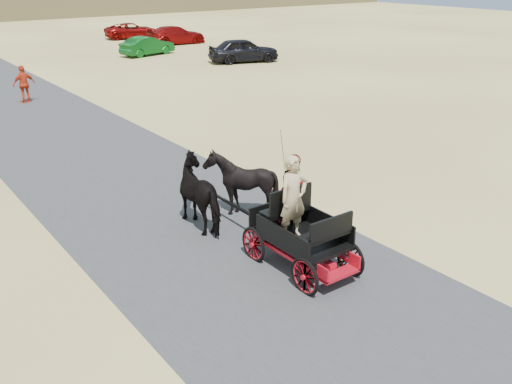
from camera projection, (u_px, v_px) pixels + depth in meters
ground at (210, 237)px, 13.50m from camera, size 140.00×140.00×0.00m
road at (210, 237)px, 13.50m from camera, size 6.00×140.00×0.01m
carriage at (301, 251)px, 12.06m from camera, size 1.30×2.40×0.72m
horse_left at (204, 193)px, 13.82m from camera, size 0.91×2.01×1.70m
horse_right at (241, 183)px, 14.42m from camera, size 1.37×1.54×1.70m
driver_man at (293, 198)px, 11.52m from camera, size 0.66×0.43×1.80m
passenger_woman at (295, 190)px, 12.24m from camera, size 0.77×0.60×1.58m
pedestrian at (24, 84)px, 26.22m from camera, size 1.06×0.55×1.73m
car_a at (244, 50)px, 37.14m from camera, size 4.87×3.09×1.55m
car_b at (147, 46)px, 39.98m from camera, size 4.17×2.25×1.30m
car_c at (176, 35)px, 45.47m from camera, size 4.93×2.07×1.42m
car_d at (132, 31)px, 49.02m from camera, size 4.98×2.93×1.30m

